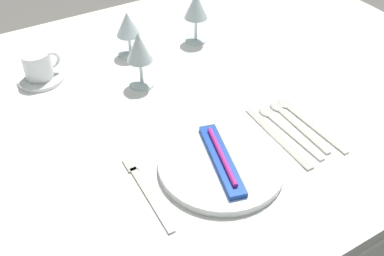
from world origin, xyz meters
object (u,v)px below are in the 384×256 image
dinner_knife (279,138)px  dinner_plate (221,164)px  toothbrush_package (222,159)px  spoon_dessert (291,120)px  spoon_tea (303,118)px  wine_glass_right (139,50)px  fork_outer (145,189)px  wine_glass_centre (128,27)px  wine_glass_far (196,8)px  spoon_soup (282,126)px  coffee_cup_left (38,65)px

dinner_knife → dinner_plate: bearing=-177.1°
toothbrush_package → spoon_dessert: bearing=11.1°
spoon_tea → wine_glass_right: wine_glass_right is taller
dinner_plate → wine_glass_right: 0.37m
spoon_dessert → wine_glass_right: wine_glass_right is taller
fork_outer → spoon_dessert: 0.39m
toothbrush_package → wine_glass_centre: (0.02, 0.51, 0.06)m
wine_glass_centre → spoon_dessert: bearing=-66.4°
wine_glass_far → wine_glass_centre: bearing=172.0°
dinner_plate → spoon_dessert: dinner_plate is taller
wine_glass_centre → dinner_knife: bearing=-74.9°
fork_outer → spoon_soup: spoon_soup is taller
dinner_plate → toothbrush_package: size_ratio=1.24×
spoon_soup → spoon_dessert: (0.03, 0.01, 0.00)m
fork_outer → spoon_tea: bearing=1.5°
spoon_soup → coffee_cup_left: (-0.42, 0.47, 0.04)m
dinner_plate → dinner_knife: 0.16m
dinner_knife → spoon_soup: 0.05m
fork_outer → coffee_cup_left: bearing=97.8°
spoon_tea → fork_outer: bearing=-178.5°
wine_glass_right → dinner_knife: bearing=-63.9°
fork_outer → dinner_knife: size_ratio=0.94×
toothbrush_package → dinner_knife: toothbrush_package is taller
spoon_tea → spoon_dessert: bearing=161.9°
dinner_knife → spoon_dessert: bearing=28.5°
spoon_soup → spoon_tea: 0.06m
coffee_cup_left → wine_glass_right: (0.22, -0.15, 0.06)m
spoon_tea → wine_glass_right: (-0.27, 0.32, 0.10)m
spoon_tea → coffee_cup_left: size_ratio=2.33×
spoon_dessert → wine_glass_centre: wine_glass_centre is taller
fork_outer → spoon_soup: size_ratio=1.02×
toothbrush_package → wine_glass_right: bearing=91.9°
wine_glass_right → fork_outer: bearing=-114.6°
dinner_plate → spoon_soup: dinner_plate is taller
toothbrush_package → spoon_dessert: size_ratio=1.03×
dinner_plate → wine_glass_far: 0.54m
wine_glass_far → dinner_knife: bearing=-97.9°
dinner_knife → wine_glass_far: (0.07, 0.47, 0.10)m
dinner_knife → coffee_cup_left: (-0.39, 0.50, 0.04)m
spoon_soup → wine_glass_far: 0.45m
dinner_plate → coffee_cup_left: size_ratio=2.73×
fork_outer → wine_glass_centre: (0.19, 0.48, 0.09)m
dinner_plate → spoon_soup: (0.19, 0.04, -0.01)m
wine_glass_right → dinner_plate: bearing=-88.1°
wine_glass_centre → wine_glass_far: (0.20, -0.03, 0.02)m
wine_glass_right → coffee_cup_left: bearing=144.7°
toothbrush_package → coffee_cup_left: 0.56m
dinner_knife → wine_glass_centre: 0.52m
fork_outer → spoon_tea: 0.42m
coffee_cup_left → spoon_tea: bearing=-44.6°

